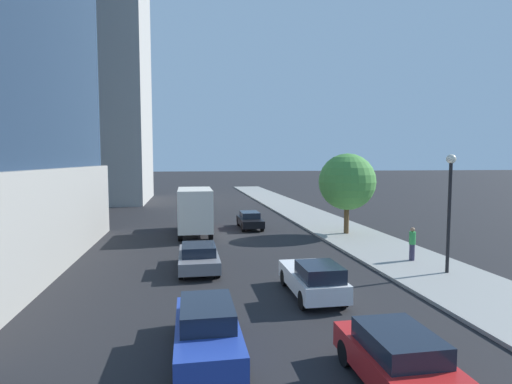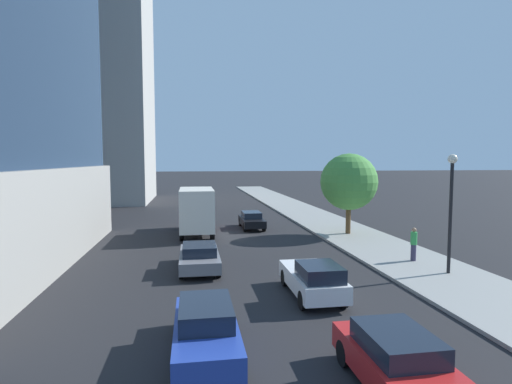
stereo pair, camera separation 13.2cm
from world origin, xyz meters
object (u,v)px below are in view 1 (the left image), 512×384
(street_tree, at_px, (347,182))
(box_truck, at_px, (195,210))
(street_lamp, at_px, (450,195))
(pedestrian_green_shirt, at_px, (412,243))
(construction_building, at_px, (93,56))
(car_black, at_px, (250,220))
(car_gray, at_px, (199,257))
(car_white, at_px, (313,279))
(car_blue, at_px, (207,329))
(car_red, at_px, (400,362))

(street_tree, xyz_separation_m, box_truck, (-11.00, 1.94, -2.04))
(street_lamp, distance_m, pedestrian_green_shirt, 3.75)
(construction_building, bearing_deg, car_black, -55.69)
(car_black, distance_m, car_gray, 12.64)
(pedestrian_green_shirt, bearing_deg, car_white, -147.81)
(street_lamp, xyz_separation_m, car_blue, (-11.74, -5.94, -3.13))
(street_tree, bearing_deg, street_lamp, -86.08)
(street_tree, bearing_deg, car_gray, -144.99)
(construction_building, xyz_separation_m, car_white, (16.98, -41.57, -18.38))
(box_truck, bearing_deg, car_red, -78.19)
(construction_building, distance_m, pedestrian_green_shirt, 47.78)
(car_black, bearing_deg, car_red, -90.00)
(car_gray, relative_size, pedestrian_green_shirt, 2.52)
(car_black, height_order, pedestrian_green_shirt, pedestrian_green_shirt)
(construction_building, relative_size, car_red, 10.74)
(car_gray, bearing_deg, box_truck, 90.00)
(car_blue, distance_m, car_gray, 8.92)
(street_lamp, bearing_deg, box_truck, 132.92)
(car_black, bearing_deg, box_truck, -153.85)
(street_lamp, relative_size, street_tree, 0.96)
(car_red, bearing_deg, car_white, 90.00)
(car_blue, distance_m, box_truck, 18.60)
(pedestrian_green_shirt, bearing_deg, car_blue, -143.51)
(pedestrian_green_shirt, bearing_deg, car_black, 119.31)
(car_white, relative_size, car_black, 1.03)
(street_lamp, xyz_separation_m, car_gray, (-11.74, 2.97, -3.18))
(construction_building, xyz_separation_m, street_tree, (23.54, -29.00, -15.21))
(car_blue, distance_m, car_black, 21.22)
(construction_building, xyz_separation_m, box_truck, (12.54, -27.06, -17.25))
(car_blue, height_order, car_gray, car_blue)
(car_black, xyz_separation_m, car_gray, (-4.44, -11.83, -0.00))
(car_black, relative_size, box_truck, 0.59)
(construction_building, relative_size, box_truck, 6.34)
(street_lamp, relative_size, car_white, 1.32)
(car_white, bearing_deg, car_red, -90.00)
(construction_building, relative_size, street_tree, 7.58)
(street_tree, bearing_deg, construction_building, 129.07)
(car_gray, xyz_separation_m, box_truck, (0.00, 9.65, 1.21))
(car_red, bearing_deg, car_black, 90.00)
(street_tree, distance_m, car_black, 8.40)
(car_gray, bearing_deg, street_lamp, -14.22)
(street_tree, distance_m, pedestrian_green_shirt, 8.71)
(pedestrian_green_shirt, bearing_deg, box_truck, 138.23)
(car_red, bearing_deg, street_tree, 71.24)
(pedestrian_green_shirt, bearing_deg, car_red, -121.96)
(car_black, bearing_deg, street_lamp, -63.77)
(car_white, bearing_deg, construction_building, 112.22)
(car_blue, relative_size, pedestrian_green_shirt, 2.53)
(construction_building, bearing_deg, street_tree, -50.93)
(car_blue, relative_size, car_gray, 1.00)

